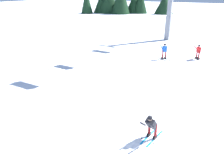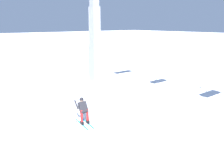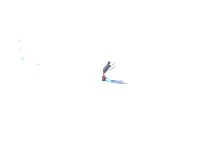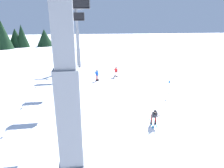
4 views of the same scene
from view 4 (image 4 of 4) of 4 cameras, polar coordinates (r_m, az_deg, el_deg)
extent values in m
plane|color=white|center=(17.44, 14.59, -10.68)|extent=(260.00, 260.00, 0.00)
cube|color=#198CCC|center=(17.05, 12.56, -11.19)|extent=(1.63, 0.33, 0.01)
cube|color=black|center=(17.01, 12.58, -10.94)|extent=(0.29, 0.15, 0.16)
cylinder|color=maroon|center=(16.82, 12.67, -9.72)|extent=(0.13, 0.13, 0.66)
cube|color=#198CCC|center=(16.97, 11.42, -11.25)|extent=(1.63, 0.33, 0.01)
cube|color=black|center=(16.93, 11.44, -10.99)|extent=(0.29, 0.15, 0.16)
cylinder|color=maroon|center=(16.74, 11.52, -9.76)|extent=(0.13, 0.13, 0.66)
cube|color=black|center=(16.44, 12.32, -8.79)|extent=(0.63, 0.50, 0.64)
sphere|color=tan|center=(16.13, 12.55, -7.90)|extent=(0.22, 0.22, 0.22)
sphere|color=black|center=(16.11, 12.55, -7.78)|extent=(0.24, 0.24, 0.24)
cylinder|color=black|center=(16.12, 13.45, -9.11)|extent=(0.50, 0.16, 0.43)
cylinder|color=gray|center=(16.35, 13.50, -10.95)|extent=(0.50, 0.07, 1.12)
cylinder|color=black|center=(16.69, 13.42, -11.76)|extent=(0.07, 0.07, 0.01)
cylinder|color=black|center=(16.01, 11.83, -9.18)|extent=(0.50, 0.16, 0.43)
cylinder|color=gray|center=(16.23, 11.57, -11.04)|extent=(0.47, 0.21, 1.12)
cylinder|color=black|center=(16.55, 11.21, -11.87)|extent=(0.07, 0.07, 0.01)
cube|color=gray|center=(6.70, -12.36, -9.76)|extent=(0.77, 0.77, 3.38)
cube|color=gray|center=(5.98, -14.59, 20.39)|extent=(0.62, 0.62, 3.38)
cube|color=gray|center=(37.41, -9.74, 7.51)|extent=(0.68, 0.68, 3.38)
cube|color=gray|center=(36.99, -10.01, 12.67)|extent=(0.57, 0.57, 3.38)
cube|color=gray|center=(36.86, -10.30, 17.90)|extent=(0.46, 0.46, 3.38)
cube|color=gray|center=(36.92, -10.46, 20.66)|extent=(0.28, 2.32, 0.18)
cylinder|color=black|center=(36.96, -12.11, 20.96)|extent=(0.10, 0.44, 0.44)
cylinder|color=black|center=(36.94, -8.85, 21.13)|extent=(0.10, 0.44, 0.44)
cube|color=black|center=(11.39, -12.28, 20.93)|extent=(0.45, 2.11, 0.06)
cube|color=black|center=(11.21, -12.43, 22.39)|extent=(0.06, 2.11, 0.55)
cylinder|color=#4C4F54|center=(11.71, -12.31, 22.30)|extent=(0.04, 2.01, 0.04)
cube|color=#4C4F54|center=(11.50, -18.04, 21.84)|extent=(0.57, 0.05, 0.63)
cube|color=#4C4F54|center=(11.41, -6.64, 22.57)|extent=(0.57, 0.05, 0.63)
cylinder|color=#4C4F54|center=(16.39, -11.61, 22.82)|extent=(0.07, 0.07, 1.72)
cube|color=black|center=(16.32, -11.30, 17.90)|extent=(0.45, 1.73, 0.06)
cube|color=black|center=(16.13, -11.38, 18.88)|extent=(0.06, 1.73, 0.55)
cylinder|color=#4C4F54|center=(16.63, -11.33, 18.92)|extent=(0.04, 1.65, 0.04)
cube|color=#4C4F54|center=(16.37, -14.55, 18.65)|extent=(0.57, 0.05, 0.63)
cube|color=#4C4F54|center=(16.32, -8.15, 19.02)|extent=(0.57, 0.05, 0.63)
cylinder|color=#4C4F54|center=(21.61, -11.08, 21.52)|extent=(0.07, 0.07, 1.71)
cube|color=black|center=(21.55, -10.86, 17.80)|extent=(0.45, 1.98, 0.06)
cube|color=black|center=(21.36, -10.91, 18.54)|extent=(0.06, 1.98, 0.55)
cylinder|color=#4C4F54|center=(21.86, -10.88, 18.58)|extent=(0.04, 1.88, 0.04)
cube|color=#4C4F54|center=(21.60, -13.66, 18.36)|extent=(0.57, 0.05, 0.63)
cube|color=#4C4F54|center=(21.56, -8.13, 18.67)|extent=(0.57, 0.05, 0.63)
cube|color=black|center=(26.76, -10.89, 22.56)|extent=(0.20, 0.16, 0.14)
cylinder|color=#4C4F54|center=(26.71, -10.80, 21.21)|extent=(0.07, 0.07, 1.27)
cube|color=black|center=(26.66, -10.65, 18.67)|extent=(0.45, 1.62, 0.06)
cube|color=black|center=(26.47, -10.69, 19.27)|extent=(0.06, 1.62, 0.55)
cylinder|color=#4C4F54|center=(26.97, -10.67, 19.29)|extent=(0.04, 1.54, 0.04)
cube|color=#4C4F54|center=(26.69, -12.52, 19.15)|extent=(0.57, 0.05, 0.63)
cube|color=#4C4F54|center=(26.66, -8.84, 19.34)|extent=(0.57, 0.05, 0.63)
cube|color=black|center=(33.24, -10.60, 21.56)|extent=(0.20, 0.16, 0.14)
cylinder|color=#4C4F54|center=(33.20, -10.54, 20.47)|extent=(0.07, 0.07, 1.26)
cube|color=black|center=(33.16, -10.42, 18.44)|extent=(0.45, 2.03, 0.06)
cube|color=black|center=(32.97, -10.45, 18.92)|extent=(0.06, 2.03, 0.55)
cylinder|color=#4C4F54|center=(33.47, -10.44, 18.94)|extent=(0.04, 1.93, 0.04)
cube|color=#4C4F54|center=(33.19, -12.30, 18.81)|extent=(0.57, 0.05, 0.63)
cube|color=#4C4F54|center=(33.17, -8.59, 19.00)|extent=(0.57, 0.05, 0.63)
cylinder|color=blue|center=(23.37, 16.16, -2.89)|extent=(0.07, 0.07, 0.38)
cylinder|color=yellow|center=(23.24, 16.23, -2.01)|extent=(0.07, 0.07, 0.38)
cylinder|color=blue|center=(23.12, 16.31, -1.12)|extent=(0.07, 0.07, 0.38)
cylinder|color=yellow|center=(23.00, 16.40, -0.22)|extent=(0.07, 0.07, 0.38)
cylinder|color=blue|center=(22.89, 16.48, 0.69)|extent=(0.07, 0.07, 0.38)
cylinder|color=blue|center=(22.92, 16.45, 0.56)|extent=(0.02, 0.28, 0.28)
cube|color=white|center=(30.24, 1.47, 2.10)|extent=(1.15, 1.23, 0.01)
cube|color=black|center=(30.22, 1.47, 2.26)|extent=(0.27, 0.28, 0.16)
cylinder|color=maroon|center=(30.10, 1.47, 3.09)|extent=(0.13, 0.13, 0.75)
cube|color=white|center=(30.46, 0.91, 2.21)|extent=(1.15, 1.23, 0.01)
cube|color=black|center=(30.43, 0.91, 2.37)|extent=(0.27, 0.28, 0.16)
cylinder|color=maroon|center=(30.32, 0.92, 3.20)|extent=(0.13, 0.13, 0.75)
cube|color=red|center=(30.09, 1.20, 4.03)|extent=(0.49, 0.48, 0.56)
sphere|color=beige|center=(30.00, 1.20, 4.77)|extent=(0.20, 0.20, 0.20)
sphere|color=black|center=(29.99, 1.20, 4.84)|extent=(0.22, 0.22, 0.22)
cylinder|color=red|center=(29.77, 1.32, 4.15)|extent=(0.37, 0.39, 0.40)
cylinder|color=gray|center=(29.89, 1.36, 2.91)|extent=(0.34, 0.23, 1.06)
cylinder|color=black|center=(30.12, 1.62, 2.12)|extent=(0.07, 0.07, 0.01)
cylinder|color=red|center=(30.04, 0.62, 4.28)|extent=(0.37, 0.39, 0.40)
cylinder|color=gray|center=(30.21, 0.52, 3.07)|extent=(0.20, 0.35, 1.06)
cylinder|color=black|center=(30.49, 0.65, 2.32)|extent=(0.07, 0.07, 0.01)
cube|color=black|center=(28.18, -4.53, 0.88)|extent=(1.10, 1.50, 0.01)
cube|color=black|center=(28.16, -4.53, 1.05)|extent=(0.25, 0.29, 0.16)
cylinder|color=maroon|center=(28.02, -4.56, 1.98)|extent=(0.13, 0.13, 0.80)
cube|color=black|center=(28.50, -4.14, 1.08)|extent=(1.10, 1.50, 0.01)
cube|color=black|center=(28.47, -4.14, 1.24)|extent=(0.25, 0.29, 0.16)
cylinder|color=maroon|center=(28.34, -4.16, 2.17)|extent=(0.13, 0.13, 0.80)
cube|color=blue|center=(28.05, -4.40, 3.11)|extent=(0.51, 0.47, 0.60)
sphere|color=tan|center=(27.96, -4.44, 3.95)|extent=(0.21, 0.21, 0.21)
sphere|color=black|center=(27.95, -4.44, 4.02)|extent=(0.23, 0.23, 0.23)
cylinder|color=blue|center=(27.94, -5.04, 3.33)|extent=(0.35, 0.44, 0.42)
cylinder|color=gray|center=(28.10, -5.11, 1.95)|extent=(0.16, 0.38, 1.13)
cylinder|color=black|center=(28.11, -4.83, 0.92)|extent=(0.07, 0.07, 0.01)
cylinder|color=blue|center=(28.32, -4.56, 3.54)|extent=(0.35, 0.44, 0.42)
cylinder|color=gray|center=(28.55, -4.54, 2.22)|extent=(0.31, 0.27, 1.13)
cylinder|color=black|center=(28.64, -4.17, 1.25)|extent=(0.07, 0.07, 0.01)
cone|color=black|center=(74.31, -19.12, 12.69)|extent=(5.73, 5.73, 5.82)
cone|color=black|center=(74.16, -24.87, 12.67)|extent=(4.41, 4.41, 7.42)
cone|color=black|center=(75.01, -26.39, 12.02)|extent=(5.39, 5.39, 6.16)
cone|color=black|center=(71.45, -29.48, 12.51)|extent=(5.88, 5.88, 8.91)
camera|label=1|loc=(9.95, 48.84, 3.56)|focal=34.89mm
camera|label=2|loc=(27.08, 17.74, 10.95)|focal=38.02mm
camera|label=3|loc=(19.58, -46.45, 17.68)|focal=45.35mm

